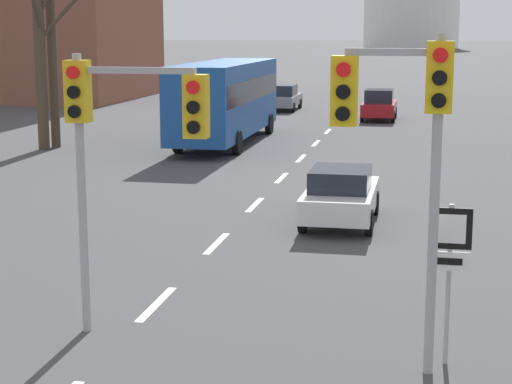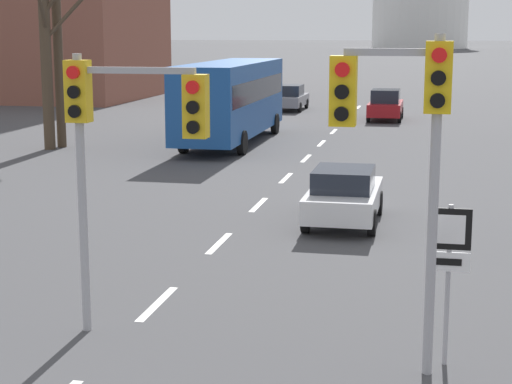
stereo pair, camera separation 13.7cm
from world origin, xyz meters
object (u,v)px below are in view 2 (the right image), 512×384
at_px(city_bus, 231,96).
at_px(sedan_near_right, 344,195).
at_px(route_sign_post, 449,257).
at_px(traffic_signal_near_right, 403,121).
at_px(sedan_near_left, 386,105).
at_px(sedan_mid_centre, 291,98).
at_px(traffic_signal_centre_tall, 121,125).

bearing_deg(city_bus, sedan_near_right, -66.35).
height_order(route_sign_post, sedan_near_right, route_sign_post).
xyz_separation_m(traffic_signal_near_right, route_sign_post, (0.69, 0.39, -1.98)).
relative_size(sedan_near_left, city_bus, 0.39).
relative_size(route_sign_post, sedan_near_left, 0.57).
bearing_deg(sedan_near_left, sedan_near_right, -88.99).
xyz_separation_m(route_sign_post, sedan_mid_centre, (-8.88, 39.41, -0.85)).
bearing_deg(traffic_signal_near_right, sedan_near_left, 93.58).
height_order(route_sign_post, sedan_mid_centre, route_sign_post).
relative_size(traffic_signal_centre_tall, sedan_near_left, 1.06).
bearing_deg(sedan_near_left, traffic_signal_centre_tall, -93.56).
xyz_separation_m(traffic_signal_centre_tall, sedan_near_left, (2.14, 34.36, -2.55)).
distance_m(traffic_signal_near_right, sedan_mid_centre, 40.73).
distance_m(route_sign_post, city_bus, 25.13).
bearing_deg(sedan_near_left, route_sign_post, -85.24).
distance_m(traffic_signal_centre_tall, sedan_near_left, 34.52).
height_order(traffic_signal_near_right, traffic_signal_centre_tall, traffic_signal_near_right).
distance_m(traffic_signal_centre_tall, route_sign_post, 5.33).
bearing_deg(traffic_signal_near_right, sedan_mid_centre, 101.62).
bearing_deg(sedan_near_right, traffic_signal_centre_tall, -106.66).
height_order(traffic_signal_centre_tall, sedan_mid_centre, traffic_signal_centre_tall).
xyz_separation_m(traffic_signal_centre_tall, sedan_near_right, (2.59, 8.66, -2.64)).
xyz_separation_m(traffic_signal_centre_tall, city_bus, (-3.79, 23.23, -1.33)).
xyz_separation_m(sedan_mid_centre, city_bus, (0.07, -15.87, 1.28)).
relative_size(route_sign_post, city_bus, 0.22).
distance_m(route_sign_post, sedan_near_left, 34.79).
bearing_deg(sedan_near_right, sedan_near_left, 91.01).
distance_m(sedan_near_left, sedan_near_right, 25.70).
bearing_deg(traffic_signal_centre_tall, sedan_near_left, 86.44).
relative_size(traffic_signal_centre_tall, city_bus, 0.41).
bearing_deg(sedan_near_right, city_bus, 113.65).
height_order(sedan_near_left, city_bus, city_bus).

